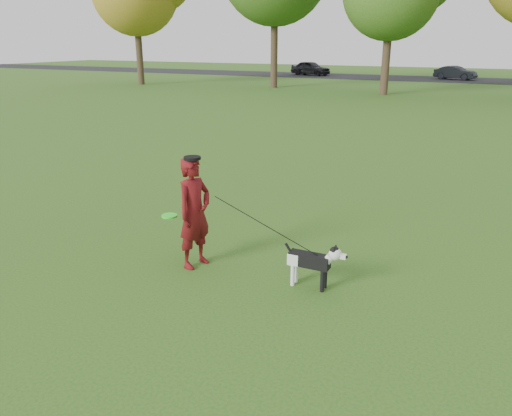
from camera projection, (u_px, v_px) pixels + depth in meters
The scene contains 7 objects.
ground at pixel (281, 273), 7.17m from camera, with size 120.00×120.00×0.00m, color #285116.
road at pixel (469, 80), 41.31m from camera, with size 120.00×7.00×0.02m, color black.
man at pixel (194, 213), 7.18m from camera, with size 0.60×0.39×1.64m, color #580C0E.
dog at pixel (314, 260), 6.63m from camera, with size 0.88×0.18×0.67m.
car_left at pixel (311, 68), 46.83m from camera, with size 1.52×3.77×1.29m, color black.
car_mid at pixel (455, 73), 41.60m from camera, with size 1.17×3.36×1.11m, color black.
man_held_items at pixel (266, 226), 6.73m from camera, with size 2.39×0.38×1.20m.
Camera 1 is at (2.49, -6.00, 3.19)m, focal length 35.00 mm.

